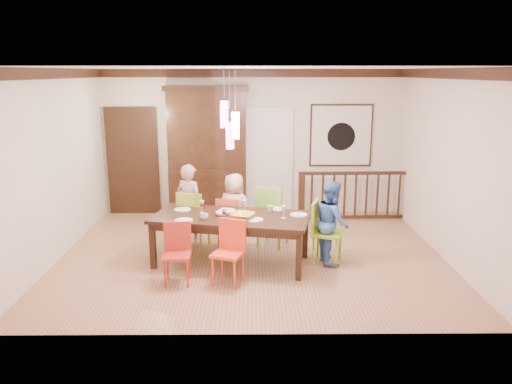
{
  "coord_description": "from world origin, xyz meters",
  "views": [
    {
      "loc": [
        0.0,
        -7.52,
        2.84
      ],
      "look_at": [
        0.07,
        0.04,
        1.02
      ],
      "focal_mm": 35.0,
      "sensor_mm": 36.0,
      "label": 1
    }
  ],
  "objects_px": {
    "dining_table": "(231,220)",
    "china_hutch": "(208,152)",
    "chair_far_left": "(194,215)",
    "balustrade": "(356,195)",
    "person_far_left": "(190,205)",
    "chair_end_right": "(328,228)",
    "person_end_right": "(332,222)",
    "person_far_mid": "(234,209)"
  },
  "relations": [
    {
      "from": "chair_end_right",
      "to": "person_far_mid",
      "type": "distance_m",
      "value": 1.66
    },
    {
      "from": "balustrade",
      "to": "person_far_mid",
      "type": "distance_m",
      "value": 2.75
    },
    {
      "from": "dining_table",
      "to": "person_far_left",
      "type": "height_order",
      "value": "person_far_left"
    },
    {
      "from": "balustrade",
      "to": "china_hutch",
      "type": "bearing_deg",
      "value": 172.06
    },
    {
      "from": "dining_table",
      "to": "chair_far_left",
      "type": "height_order",
      "value": "chair_far_left"
    },
    {
      "from": "chair_far_left",
      "to": "china_hutch",
      "type": "bearing_deg",
      "value": -74.94
    },
    {
      "from": "chair_far_left",
      "to": "person_far_left",
      "type": "xyz_separation_m",
      "value": [
        -0.09,
        0.12,
        0.14
      ]
    },
    {
      "from": "person_far_mid",
      "to": "person_end_right",
      "type": "xyz_separation_m",
      "value": [
        1.5,
        -0.8,
        0.02
      ]
    },
    {
      "from": "dining_table",
      "to": "person_far_mid",
      "type": "bearing_deg",
      "value": 100.54
    },
    {
      "from": "balustrade",
      "to": "chair_end_right",
      "type": "bearing_deg",
      "value": -112.44
    },
    {
      "from": "dining_table",
      "to": "chair_far_left",
      "type": "bearing_deg",
      "value": 143.39
    },
    {
      "from": "china_hutch",
      "to": "balustrade",
      "type": "bearing_deg",
      "value": -6.77
    },
    {
      "from": "dining_table",
      "to": "person_far_mid",
      "type": "xyz_separation_m",
      "value": [
        0.02,
        0.84,
        -0.06
      ]
    },
    {
      "from": "dining_table",
      "to": "china_hutch",
      "type": "xyz_separation_m",
      "value": [
        -0.57,
        2.65,
        0.62
      ]
    },
    {
      "from": "china_hutch",
      "to": "person_far_left",
      "type": "xyz_separation_m",
      "value": [
        -0.15,
        -1.81,
        -0.6
      ]
    },
    {
      "from": "chair_end_right",
      "to": "balustrade",
      "type": "relative_size",
      "value": 0.42
    },
    {
      "from": "person_far_mid",
      "to": "person_end_right",
      "type": "distance_m",
      "value": 1.7
    },
    {
      "from": "dining_table",
      "to": "person_end_right",
      "type": "relative_size",
      "value": 1.96
    },
    {
      "from": "dining_table",
      "to": "person_end_right",
      "type": "distance_m",
      "value": 1.52
    },
    {
      "from": "dining_table",
      "to": "balustrade",
      "type": "relative_size",
      "value": 1.1
    },
    {
      "from": "person_far_left",
      "to": "chair_end_right",
      "type": "bearing_deg",
      "value": -170.49
    },
    {
      "from": "china_hutch",
      "to": "person_end_right",
      "type": "xyz_separation_m",
      "value": [
        2.09,
        -2.61,
        -0.66
      ]
    },
    {
      "from": "person_far_left",
      "to": "person_end_right",
      "type": "relative_size",
      "value": 1.09
    },
    {
      "from": "chair_end_right",
      "to": "china_hutch",
      "type": "bearing_deg",
      "value": 56.25
    },
    {
      "from": "person_far_mid",
      "to": "china_hutch",
      "type": "bearing_deg",
      "value": -47.44
    },
    {
      "from": "dining_table",
      "to": "person_far_left",
      "type": "distance_m",
      "value": 1.11
    },
    {
      "from": "chair_far_left",
      "to": "china_hutch",
      "type": "height_order",
      "value": "china_hutch"
    },
    {
      "from": "china_hutch",
      "to": "person_far_left",
      "type": "distance_m",
      "value": 1.91
    },
    {
      "from": "china_hutch",
      "to": "person_end_right",
      "type": "distance_m",
      "value": 3.4
    },
    {
      "from": "chair_end_right",
      "to": "person_far_mid",
      "type": "height_order",
      "value": "person_far_mid"
    },
    {
      "from": "chair_far_left",
      "to": "person_far_mid",
      "type": "relative_size",
      "value": 0.79
    },
    {
      "from": "balustrade",
      "to": "person_far_mid",
      "type": "xyz_separation_m",
      "value": [
        -2.33,
        -1.46,
        0.11
      ]
    },
    {
      "from": "dining_table",
      "to": "china_hutch",
      "type": "bearing_deg",
      "value": 113.9
    },
    {
      "from": "dining_table",
      "to": "person_far_mid",
      "type": "relative_size",
      "value": 2.04
    },
    {
      "from": "dining_table",
      "to": "person_far_mid",
      "type": "height_order",
      "value": "person_far_mid"
    },
    {
      "from": "person_end_right",
      "to": "chair_far_left",
      "type": "bearing_deg",
      "value": 67.41
    },
    {
      "from": "dining_table",
      "to": "person_far_left",
      "type": "xyz_separation_m",
      "value": [
        -0.72,
        0.84,
        0.02
      ]
    },
    {
      "from": "chair_end_right",
      "to": "dining_table",
      "type": "bearing_deg",
      "value": 109.08
    },
    {
      "from": "balustrade",
      "to": "person_far_left",
      "type": "relative_size",
      "value": 1.63
    },
    {
      "from": "person_far_left",
      "to": "person_end_right",
      "type": "distance_m",
      "value": 2.38
    },
    {
      "from": "dining_table",
      "to": "chair_far_left",
      "type": "xyz_separation_m",
      "value": [
        -0.64,
        0.72,
        -0.12
      ]
    },
    {
      "from": "chair_end_right",
      "to": "china_hutch",
      "type": "relative_size",
      "value": 0.37
    }
  ]
}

